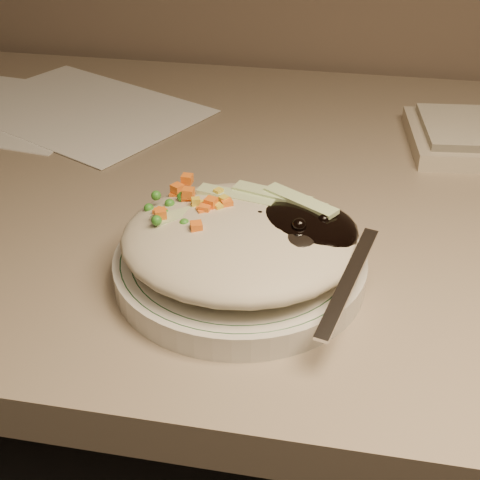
# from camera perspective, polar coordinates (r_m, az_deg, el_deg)

# --- Properties ---
(desk) EXTENTS (1.40, 0.70, 0.74)m
(desk) POSITION_cam_1_polar(r_m,az_deg,el_deg) (0.83, 5.79, -7.25)
(desk) COLOR gray
(desk) RESTS_ON ground
(plate) EXTENTS (0.21, 0.21, 0.02)m
(plate) POSITION_cam_1_polar(r_m,az_deg,el_deg) (0.56, 0.00, -2.24)
(plate) COLOR silver
(plate) RESTS_ON desk
(plate_rim) EXTENTS (0.20, 0.20, 0.00)m
(plate_rim) POSITION_cam_1_polar(r_m,az_deg,el_deg) (0.55, 0.00, -1.39)
(plate_rim) COLOR #144723
(plate_rim) RESTS_ON plate
(meal) EXTENTS (0.21, 0.19, 0.05)m
(meal) POSITION_cam_1_polar(r_m,az_deg,el_deg) (0.54, 0.44, 0.42)
(meal) COLOR #B1A78F
(meal) RESTS_ON plate
(papers) EXTENTS (0.46, 0.32, 0.00)m
(papers) POSITION_cam_1_polar(r_m,az_deg,el_deg) (0.93, -16.99, 10.72)
(papers) COLOR white
(papers) RESTS_ON desk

